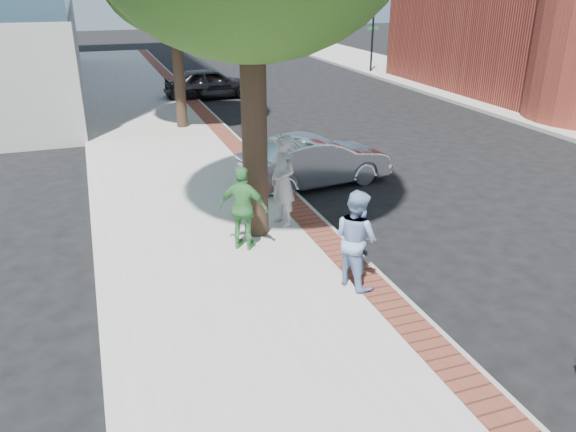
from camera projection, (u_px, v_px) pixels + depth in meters
name	position (u px, v px, depth m)	size (l,w,h in m)	color
ground	(315.00, 273.00, 10.82)	(120.00, 120.00, 0.00)	black
sidewalk	(172.00, 161.00, 17.28)	(5.00, 60.00, 0.15)	#9E9991
brick_strip	(241.00, 152.00, 17.92)	(0.60, 60.00, 0.01)	brown
curb	(252.00, 153.00, 18.06)	(0.10, 60.00, 0.15)	gray
signal_near	(174.00, 41.00, 29.33)	(0.70, 0.15, 3.80)	black
signal_far	(373.00, 35.00, 32.89)	(0.70, 0.15, 3.80)	black
parking_meter	(358.00, 213.00, 10.49)	(0.12, 0.32, 1.47)	gray
person_gray	(283.00, 181.00, 12.25)	(0.74, 0.48, 2.03)	#A2A2A7
person_officer	(356.00, 239.00, 9.81)	(0.87, 0.68, 1.79)	#87A2D1
person_green	(244.00, 209.00, 11.18)	(1.02, 0.42, 1.73)	#419046
sedan_silver	(315.00, 161.00, 15.21)	(1.45, 4.15, 1.37)	silver
bg_car	(210.00, 83.00, 26.47)	(1.69, 4.21, 1.43)	black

